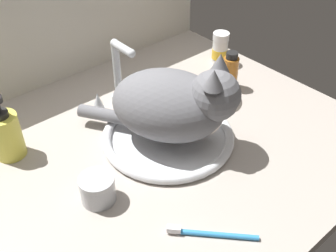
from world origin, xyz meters
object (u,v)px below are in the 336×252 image
object	(u,v)px
faucet	(119,82)
toothbrush	(210,234)
soap_pump_bottle	(6,134)
metal_jar	(98,189)
amber_bottle	(230,71)
pill_bottle	(220,49)
cat	(177,104)
sink_basin	(168,136)

from	to	relation	value
faucet	toothbrush	world-z (taller)	faucet
soap_pump_bottle	faucet	bearing A→B (deg)	-0.12
metal_jar	amber_bottle	distance (cm)	52.79
pill_bottle	toothbrush	world-z (taller)	pill_bottle
pill_bottle	soap_pump_bottle	distance (cm)	67.29
metal_jar	amber_bottle	bearing A→B (deg)	12.68
cat	toothbrush	distance (cm)	29.79
pill_bottle	soap_pump_bottle	world-z (taller)	soap_pump_bottle
metal_jar	cat	bearing A→B (deg)	8.21
soap_pump_bottle	toothbrush	xyz separation A→B (cm)	(18.39, -45.75, -5.21)
pill_bottle	amber_bottle	bearing A→B (deg)	-125.09
sink_basin	soap_pump_bottle	distance (cm)	36.68
cat	faucet	bearing A→B (deg)	93.04
soap_pump_bottle	cat	bearing A→B (deg)	-33.61
sink_basin	metal_jar	world-z (taller)	metal_jar
soap_pump_bottle	metal_jar	xyz separation A→B (cm)	(7.68, -24.67, -2.85)
soap_pump_bottle	toothbrush	size ratio (longest dim) A/B	1.20
toothbrush	faucet	bearing A→B (deg)	74.87
amber_bottle	toothbrush	size ratio (longest dim) A/B	0.84
toothbrush	amber_bottle	bearing A→B (deg)	38.70
pill_bottle	toothbrush	size ratio (longest dim) A/B	0.77
faucet	soap_pump_bottle	size ratio (longest dim) A/B	1.20
sink_basin	metal_jar	bearing A→B (deg)	-167.18
faucet	metal_jar	size ratio (longest dim) A/B	2.62
faucet	pill_bottle	size ratio (longest dim) A/B	1.88
sink_basin	metal_jar	size ratio (longest dim) A/B	4.40
faucet	pill_bottle	distance (cm)	36.64
sink_basin	metal_jar	distance (cm)	23.74
faucet	cat	size ratio (longest dim) A/B	0.52
cat	amber_bottle	xyz separation A→B (cm)	(27.28, 8.09, -5.62)
amber_bottle	metal_jar	bearing A→B (deg)	-167.32
soap_pump_bottle	metal_jar	world-z (taller)	soap_pump_bottle
metal_jar	toothbrush	bearing A→B (deg)	-63.07
metal_jar	amber_bottle	world-z (taller)	amber_bottle
faucet	amber_bottle	xyz separation A→B (cm)	(28.40, -13.03, -2.00)
metal_jar	toothbrush	size ratio (longest dim) A/B	0.55
faucet	metal_jar	bearing A→B (deg)	-133.15
faucet	pill_bottle	xyz separation A→B (cm)	(36.52, -1.46, -2.47)
amber_bottle	faucet	bearing A→B (deg)	155.36
cat	toothbrush	world-z (taller)	cat
pill_bottle	toothbrush	xyz separation A→B (cm)	(-48.88, -44.22, -4.03)
pill_bottle	metal_jar	xyz separation A→B (cm)	(-59.58, -23.14, -1.67)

